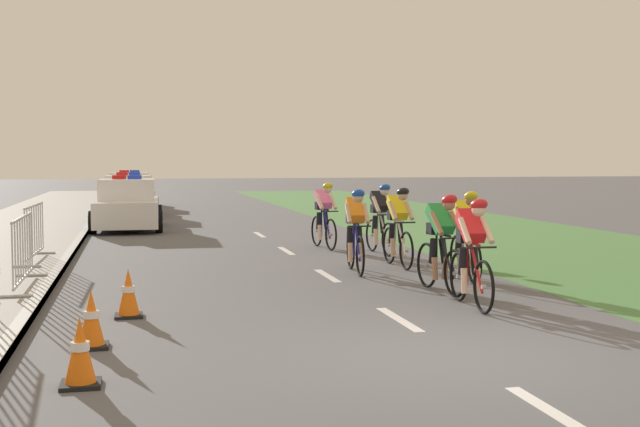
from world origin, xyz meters
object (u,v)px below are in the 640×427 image
Objects in this scene: cyclist_fourth at (356,230)px; crowd_barrier_rear at (34,233)px; police_car_second at (129,197)px; cyclist_fifth at (398,226)px; police_car_nearest at (127,206)px; cyclist_seventh at (324,214)px; traffic_cone_mid at (80,353)px; cyclist_lead at (472,251)px; cyclist_third at (466,234)px; cyclist_second at (441,242)px; cyclist_sixth at (380,218)px; crowd_barrier_middle at (23,252)px; traffic_cone_near at (128,294)px; police_car_third at (130,191)px; traffic_cone_far at (91,320)px.

cyclist_fourth is 0.74× the size of crowd_barrier_rear.
cyclist_fifth is at bearing -71.61° from police_car_second.
cyclist_fourth is 11.15m from police_car_nearest.
traffic_cone_mid is (-4.74, -10.59, -0.48)m from cyclist_seventh.
police_car_nearest is (-4.76, 14.04, -0.11)m from cyclist_lead.
traffic_cone_mid is (-5.96, -5.24, -0.48)m from cyclist_third.
cyclist_second and cyclist_fourth have the same top height.
cyclist_sixth is (0.59, 5.11, 0.00)m from cyclist_second.
crowd_barrier_middle and crowd_barrier_rear have the same top height.
cyclist_fourth is at bearing -68.35° from police_car_nearest.
police_car_nearest is 13.70m from traffic_cone_near.
police_car_nearest is (-5.69, 11.66, -0.11)m from cyclist_third.
police_car_third is at bearing 105.83° from cyclist_sixth.
crowd_barrier_rear is (-0.21, 3.30, 0.00)m from crowd_barrier_middle.
police_car_nearest is 6.94× the size of traffic_cone_near.
police_car_nearest is at bearing 125.33° from cyclist_sixth.
cyclist_seventh is at bearing -69.50° from police_car_second.
cyclist_third is 1.00× the size of cyclist_seventh.
police_car_third is at bearing 103.57° from cyclist_fifth.
cyclist_lead is at bearing -42.53° from crowd_barrier_rear.
police_car_third reaches higher than traffic_cone_mid.
crowd_barrier_rear is (-1.66, -19.60, -0.03)m from police_car_third.
cyclist_fifth is 21.83m from police_car_third.
police_car_nearest is 5.65m from police_car_second.
traffic_cone_near is 1.72m from traffic_cone_far.
cyclist_second and cyclist_third have the same top height.
police_car_third is 19.68m from crowd_barrier_rear.
crowd_barrier_middle is (-1.45, -17.10, -0.03)m from police_car_second.
cyclist_lead is at bearing -22.66° from crowd_barrier_middle.
traffic_cone_far is (-5.07, -2.62, -0.48)m from cyclist_second.
cyclist_fifth is 6.97m from crowd_barrier_rear.
police_car_second is at bearing 90.01° from police_car_nearest.
cyclist_lead reaches higher than traffic_cone_near.
cyclist_third is 23.81m from police_car_third.
police_car_nearest is at bearing -90.00° from police_car_third.
police_car_second is at bearing 104.41° from cyclist_fourth.
police_car_second is at bearing 104.69° from cyclist_second.
cyclist_third is 2.69× the size of traffic_cone_far.
cyclist_fourth is at bearing 48.98° from traffic_cone_far.
police_car_nearest is 6.94× the size of traffic_cone_far.
cyclist_sixth is 19.86m from police_car_third.
police_car_third is 7.01× the size of traffic_cone_mid.
cyclist_second is 0.38× the size of police_car_second.
cyclist_fifth is 6.37m from traffic_cone_near.
traffic_cone_near is (-5.56, -2.03, -0.48)m from cyclist_third.
crowd_barrier_middle reaches higher than traffic_cone_near.
cyclist_third is 7.95m from traffic_cone_mid.
cyclist_lead is at bearing -95.84° from cyclist_sixth.
cyclist_seventh reaches higher than traffic_cone_mid.
cyclist_fifth is 11.02m from police_car_nearest.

